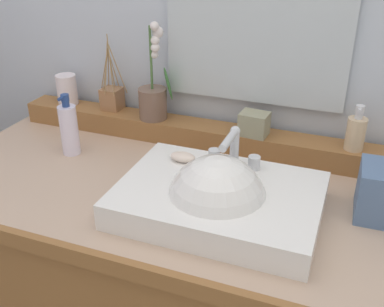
% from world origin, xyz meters
% --- Properties ---
extents(vanity_cabinet, '(1.39, 0.67, 0.88)m').
position_xyz_m(vanity_cabinet, '(0.00, -0.00, 0.44)').
color(vanity_cabinet, '#936033').
rests_on(vanity_cabinet, ground).
extents(back_ledge, '(1.31, 0.10, 0.07)m').
position_xyz_m(back_ledge, '(0.00, 0.27, 0.91)').
color(back_ledge, '#936033').
rests_on(back_ledge, vanity_cabinet).
extents(sink_basin, '(0.49, 0.35, 0.27)m').
position_xyz_m(sink_basin, '(0.15, -0.09, 0.91)').
color(sink_basin, white).
rests_on(sink_basin, vanity_cabinet).
extents(soap_bar, '(0.07, 0.04, 0.02)m').
position_xyz_m(soap_bar, '(0.02, 0.02, 0.96)').
color(soap_bar, beige).
rests_on(soap_bar, sink_basin).
extents(potted_plant, '(0.11, 0.10, 0.31)m').
position_xyz_m(potted_plant, '(-0.18, 0.26, 1.03)').
color(potted_plant, brown).
rests_on(potted_plant, back_ledge).
extents(soap_dispenser, '(0.05, 0.06, 0.13)m').
position_xyz_m(soap_dispenser, '(0.44, 0.26, 1.00)').
color(soap_dispenser, beige).
rests_on(soap_dispenser, back_ledge).
extents(tumbler_cup, '(0.07, 0.07, 0.10)m').
position_xyz_m(tumbler_cup, '(-0.52, 0.27, 1.00)').
color(tumbler_cup, silver).
rests_on(tumbler_cup, back_ledge).
extents(reed_diffuser, '(0.10, 0.07, 0.26)m').
position_xyz_m(reed_diffuser, '(-0.35, 0.29, 0.99)').
color(reed_diffuser, '#9C6B45').
rests_on(reed_diffuser, back_ledge).
extents(trinket_box, '(0.09, 0.07, 0.07)m').
position_xyz_m(trinket_box, '(0.16, 0.25, 0.98)').
color(trinket_box, gray).
rests_on(trinket_box, back_ledge).
extents(lotion_bottle, '(0.05, 0.06, 0.19)m').
position_xyz_m(lotion_bottle, '(-0.37, 0.06, 0.96)').
color(lotion_bottle, white).
rests_on(lotion_bottle, vanity_cabinet).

